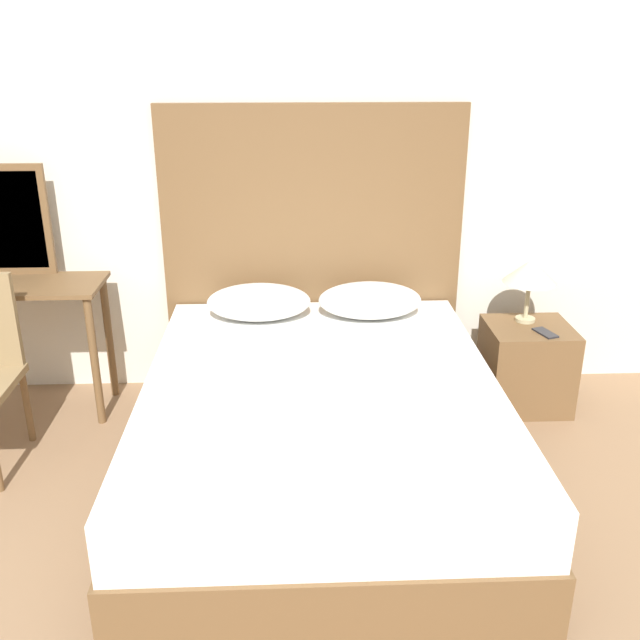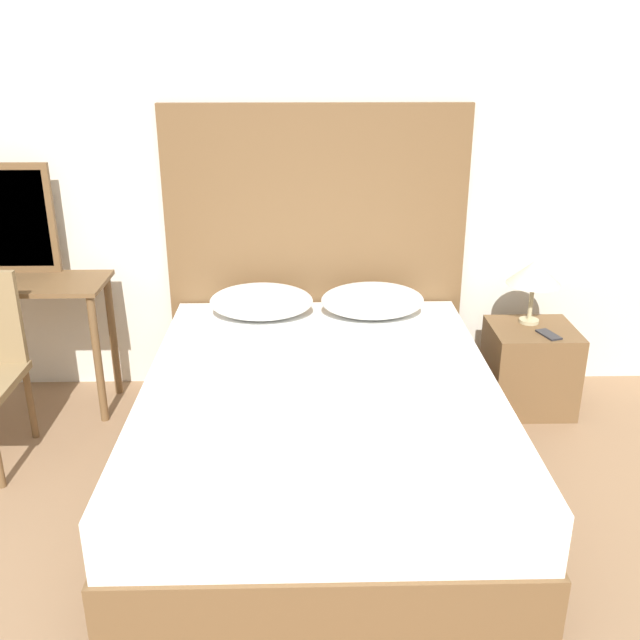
% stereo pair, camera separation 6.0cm
% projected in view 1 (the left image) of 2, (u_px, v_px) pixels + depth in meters
% --- Properties ---
extents(wall_back, '(10.00, 0.06, 2.70)m').
position_uv_depth(wall_back, '(297.00, 161.00, 3.99)').
color(wall_back, silver).
rests_on(wall_back, ground_plane).
extents(bed, '(1.63, 2.08, 0.55)m').
position_uv_depth(bed, '(321.00, 433.00, 3.33)').
color(bed, brown).
rests_on(bed, ground_plane).
extents(headboard, '(1.71, 0.05, 1.67)m').
position_uv_depth(headboard, '(313.00, 253.00, 4.12)').
color(headboard, brown).
rests_on(headboard, ground_plane).
extents(pillow_left, '(0.57, 0.39, 0.18)m').
position_uv_depth(pillow_left, '(259.00, 302.00, 3.93)').
color(pillow_left, white).
rests_on(pillow_left, bed).
extents(pillow_right, '(0.57, 0.39, 0.18)m').
position_uv_depth(pillow_right, '(370.00, 300.00, 3.95)').
color(pillow_right, white).
rests_on(pillow_right, bed).
extents(phone_on_bed, '(0.08, 0.16, 0.01)m').
position_uv_depth(phone_on_bed, '(236.00, 381.00, 3.21)').
color(phone_on_bed, '#B7B7BC').
rests_on(phone_on_bed, bed).
extents(nightstand, '(0.47, 0.43, 0.49)m').
position_uv_depth(nightstand, '(526.00, 366.00, 4.08)').
color(nightstand, brown).
rests_on(nightstand, ground_plane).
extents(table_lamp, '(0.30, 0.30, 0.37)m').
position_uv_depth(table_lamp, '(530.00, 272.00, 3.96)').
color(table_lamp, tan).
rests_on(table_lamp, nightstand).
extents(phone_on_nightstand, '(0.11, 0.16, 0.01)m').
position_uv_depth(phone_on_nightstand, '(545.00, 333.00, 3.89)').
color(phone_on_nightstand, '#232328').
rests_on(phone_on_nightstand, nightstand).
extents(vanity_desk, '(1.05, 0.41, 0.76)m').
position_uv_depth(vanity_desk, '(7.00, 309.00, 3.88)').
color(vanity_desk, brown).
rests_on(vanity_desk, ground_plane).
extents(vanity_mirror, '(0.47, 0.03, 0.61)m').
position_uv_depth(vanity_mirror, '(6.00, 220.00, 3.88)').
color(vanity_mirror, brown).
rests_on(vanity_mirror, vanity_desk).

